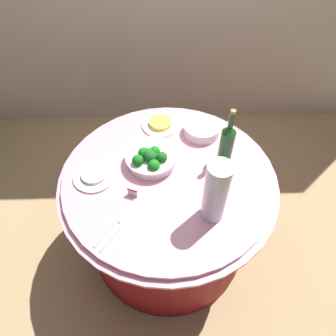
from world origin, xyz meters
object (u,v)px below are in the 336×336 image
at_px(wine_bottle, 227,142).
at_px(serving_tongs, 110,234).
at_px(food_plate_fried_egg, 160,124).
at_px(broccoli_bowl, 151,158).
at_px(decorative_fruit_vase, 215,195).
at_px(plate_stack, 202,129).
at_px(food_plate_rice, 94,175).
at_px(label_placard_front, 133,192).

relative_size(wine_bottle, serving_tongs, 2.13).
xyz_separation_m(serving_tongs, food_plate_fried_egg, (0.24, 0.72, 0.01)).
bearing_deg(broccoli_bowl, decorative_fruit_vase, -48.27).
bearing_deg(plate_stack, serving_tongs, -126.30).
xyz_separation_m(broccoli_bowl, food_plate_fried_egg, (0.05, 0.30, -0.03)).
distance_m(wine_bottle, serving_tongs, 0.74).
relative_size(plate_stack, food_plate_rice, 0.95).
relative_size(broccoli_bowl, label_placard_front, 5.09).
distance_m(plate_stack, label_placard_front, 0.58).
distance_m(wine_bottle, decorative_fruit_vase, 0.36).
height_order(broccoli_bowl, decorative_fruit_vase, decorative_fruit_vase).
bearing_deg(plate_stack, wine_bottle, -64.40).
distance_m(plate_stack, serving_tongs, 0.81).
bearing_deg(broccoli_bowl, food_plate_rice, -164.28).
distance_m(plate_stack, wine_bottle, 0.25).
height_order(plate_stack, label_placard_front, plate_stack).
height_order(broccoli_bowl, plate_stack, broccoli_bowl).
xyz_separation_m(broccoli_bowl, plate_stack, (0.29, 0.23, -0.02)).
distance_m(wine_bottle, food_plate_rice, 0.71).
xyz_separation_m(broccoli_bowl, serving_tongs, (-0.18, -0.42, -0.04)).
bearing_deg(serving_tongs, food_plate_fried_egg, 71.84).
distance_m(broccoli_bowl, serving_tongs, 0.46).
height_order(broccoli_bowl, serving_tongs, broccoli_bowl).
relative_size(serving_tongs, label_placard_front, 2.87).
height_order(wine_bottle, serving_tongs, wine_bottle).
bearing_deg(serving_tongs, food_plate_rice, 108.20).
bearing_deg(food_plate_rice, decorative_fruit_vase, -22.34).
distance_m(decorative_fruit_vase, food_plate_fried_egg, 0.68).
height_order(decorative_fruit_vase, food_plate_fried_egg, decorative_fruit_vase).
relative_size(wine_bottle, decorative_fruit_vase, 0.99).
relative_size(broccoli_bowl, decorative_fruit_vase, 0.82).
relative_size(serving_tongs, food_plate_fried_egg, 0.72).
height_order(food_plate_fried_egg, food_plate_rice, food_plate_fried_egg).
bearing_deg(food_plate_fried_egg, serving_tongs, -108.16).
bearing_deg(label_placard_front, wine_bottle, 25.22).
bearing_deg(food_plate_rice, plate_stack, 28.21).
bearing_deg(food_plate_rice, broccoli_bowl, 15.72).
relative_size(wine_bottle, food_plate_rice, 1.53).
height_order(food_plate_fried_egg, label_placard_front, label_placard_front).
xyz_separation_m(wine_bottle, decorative_fruit_vase, (-0.11, -0.34, 0.02)).
distance_m(food_plate_fried_egg, label_placard_front, 0.53).
bearing_deg(broccoli_bowl, serving_tongs, -113.83).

